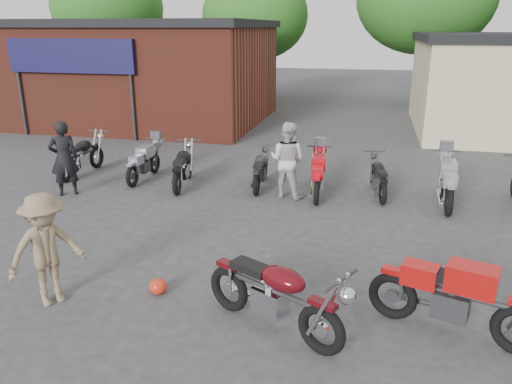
% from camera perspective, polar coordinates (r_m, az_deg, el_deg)
% --- Properties ---
extents(ground, '(90.00, 90.00, 0.00)m').
position_cam_1_polar(ground, '(7.98, -1.43, -11.68)').
color(ground, '#323235').
extents(brick_building, '(12.00, 8.00, 4.00)m').
position_cam_1_polar(brick_building, '(23.40, -14.64, 12.90)').
color(brick_building, maroon).
rests_on(brick_building, ground).
extents(tree_0, '(6.56, 6.56, 8.20)m').
position_cam_1_polar(tree_0, '(32.73, -16.42, 17.84)').
color(tree_0, '#235917').
rests_on(tree_0, ground).
extents(tree_1, '(5.92, 5.92, 7.40)m').
position_cam_1_polar(tree_1, '(29.47, -0.09, 17.79)').
color(tree_1, '#235917').
rests_on(tree_1, ground).
extents(tree_2, '(7.04, 7.04, 8.80)m').
position_cam_1_polar(tree_2, '(28.77, 18.61, 18.27)').
color(tree_2, '#235917').
rests_on(tree_2, ground).
extents(vintage_motorcycle, '(2.31, 1.67, 1.29)m').
position_cam_1_polar(vintage_motorcycle, '(6.82, 2.16, -11.12)').
color(vintage_motorcycle, '#4C090F').
rests_on(vintage_motorcycle, ground).
extents(sportbike, '(2.36, 1.41, 1.30)m').
position_cam_1_polar(sportbike, '(7.23, 22.16, -10.72)').
color(sportbike, '#B6110F').
rests_on(sportbike, ground).
extents(helmet, '(0.35, 0.35, 0.26)m').
position_cam_1_polar(helmet, '(8.10, -11.13, -10.53)').
color(helmet, red).
rests_on(helmet, ground).
extents(person_dark, '(0.81, 0.76, 1.87)m').
position_cam_1_polar(person_dark, '(13.11, -21.11, 3.61)').
color(person_dark, black).
rests_on(person_dark, ground).
extents(person_light, '(1.05, 0.91, 1.86)m').
position_cam_1_polar(person_light, '(12.13, 3.60, 3.68)').
color(person_light, '#B9B8B4').
rests_on(person_light, ground).
extents(person_tan, '(1.19, 1.29, 1.75)m').
position_cam_1_polar(person_tan, '(8.01, -22.85, -6.11)').
color(person_tan, '#7B684C').
rests_on(person_tan, ground).
extents(row_bike_0, '(0.77, 2.10, 1.20)m').
position_cam_1_polar(row_bike_0, '(14.89, -19.32, 4.14)').
color(row_bike_0, black).
rests_on(row_bike_0, ground).
extents(row_bike_1, '(0.63, 1.88, 1.09)m').
position_cam_1_polar(row_bike_1, '(13.92, -12.69, 3.55)').
color(row_bike_1, gray).
rests_on(row_bike_1, ground).
extents(row_bike_2, '(0.99, 2.09, 1.17)m').
position_cam_1_polar(row_bike_2, '(13.15, -8.37, 3.12)').
color(row_bike_2, black).
rests_on(row_bike_2, ground).
extents(row_bike_3, '(0.73, 1.87, 1.06)m').
position_cam_1_polar(row_bike_3, '(12.92, 0.53, 2.81)').
color(row_bike_3, black).
rests_on(row_bike_3, ground).
extents(row_bike_4, '(0.82, 2.06, 1.17)m').
position_cam_1_polar(row_bike_4, '(12.41, 7.11, 2.25)').
color(row_bike_4, red).
rests_on(row_bike_4, ground).
extents(row_bike_5, '(0.90, 1.88, 1.05)m').
position_cam_1_polar(row_bike_5, '(12.66, 13.83, 1.90)').
color(row_bike_5, black).
rests_on(row_bike_5, ground).
extents(row_bike_6, '(0.77, 2.13, 1.22)m').
position_cam_1_polar(row_bike_6, '(12.45, 21.02, 1.33)').
color(row_bike_6, gray).
rests_on(row_bike_6, ground).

